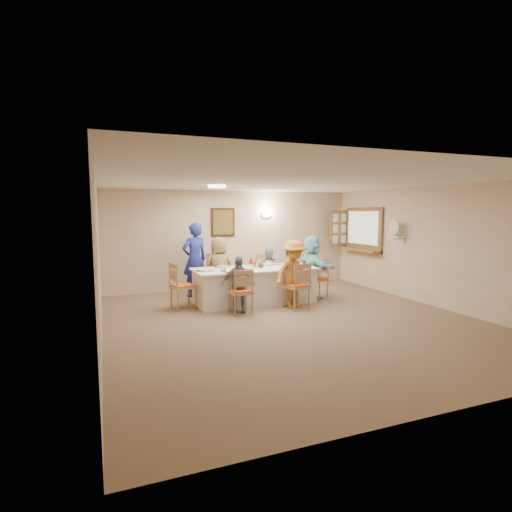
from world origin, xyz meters
name	(u,v)px	position (x,y,z in m)	size (l,w,h in m)	color
ground	(294,321)	(0.00, 0.00, 0.00)	(7.00, 7.00, 0.00)	brown
room_walls	(295,238)	(0.00, 0.00, 1.51)	(7.00, 7.00, 7.00)	#CEAF94
wall_picture	(223,222)	(-0.30, 3.46, 1.70)	(0.62, 0.05, 0.72)	#391F14
wall_sconce	(267,214)	(0.90, 3.44, 1.90)	(0.26, 0.09, 0.18)	white
ceiling_light	(217,187)	(-1.00, 1.50, 2.47)	(0.36, 0.36, 0.05)	white
serving_hatch	(364,230)	(3.21, 2.40, 1.50)	(0.06, 1.50, 1.15)	#956336
hatch_sill	(359,250)	(3.09, 2.40, 0.97)	(0.30, 1.50, 0.05)	#956336
shutter_door	(339,229)	(2.95, 3.16, 1.50)	(0.55, 0.04, 1.00)	#956336
fan_shelf	(397,237)	(3.13, 1.05, 1.40)	(0.22, 0.36, 0.03)	white
desk_fan	(396,230)	(3.10, 1.05, 1.55)	(0.30, 0.30, 0.28)	#A5A5A8
dining_table	(255,285)	(-0.14, 1.65, 0.38)	(2.62, 1.11, 0.76)	silver
chair_back_left	(218,276)	(-0.74, 2.45, 0.51)	(0.49, 0.49, 1.01)	tan
chair_back_right	(266,274)	(0.46, 2.45, 0.47)	(0.45, 0.45, 0.95)	tan
chair_front_left	(240,291)	(-0.74, 0.85, 0.45)	(0.43, 0.43, 0.89)	tan
chair_front_right	(296,286)	(0.46, 0.85, 0.47)	(0.45, 0.45, 0.95)	tan
chair_left_end	(183,286)	(-1.69, 1.65, 0.48)	(0.46, 0.46, 0.96)	tan
chair_right_end	(317,278)	(1.41, 1.65, 0.44)	(0.42, 0.42, 0.89)	tan
diner_back_left	(219,268)	(-0.74, 2.33, 0.70)	(0.74, 0.53, 1.41)	olive
diner_back_right	(268,271)	(0.46, 2.33, 0.57)	(0.57, 0.45, 1.13)	#A7AEC3
diner_front_left	(238,284)	(-0.74, 0.97, 0.56)	(0.70, 0.39, 1.12)	gray
diner_front_right	(294,274)	(0.46, 0.97, 0.69)	(0.98, 0.69, 1.39)	orange
diner_right_end	(312,267)	(1.28, 1.65, 0.72)	(0.46, 1.34, 1.44)	#8BDAE9
caregiver	(195,260)	(-1.19, 2.80, 0.86)	(0.72, 0.57, 1.72)	#223097
placemat_fl	(234,272)	(-0.74, 1.23, 0.76)	(0.38, 0.28, 0.01)	#472B19
plate_fl	(234,272)	(-0.74, 1.23, 0.77)	(0.24, 0.24, 0.01)	white
napkin_fl	(243,272)	(-0.56, 1.18, 0.77)	(0.13, 0.13, 0.01)	yellow
placemat_fr	(288,269)	(0.46, 1.23, 0.76)	(0.35, 0.26, 0.01)	#472B19
plate_fr	(288,269)	(0.46, 1.23, 0.77)	(0.25, 0.25, 0.02)	white
napkin_fr	(297,269)	(0.64, 1.18, 0.77)	(0.15, 0.15, 0.01)	yellow
placemat_bl	(222,267)	(-0.74, 2.07, 0.76)	(0.35, 0.26, 0.01)	#472B19
plate_bl	(222,266)	(-0.74, 2.07, 0.77)	(0.25, 0.25, 0.02)	white
napkin_bl	(231,266)	(-0.56, 2.02, 0.77)	(0.14, 0.14, 0.01)	yellow
placemat_br	(272,264)	(0.46, 2.07, 0.76)	(0.37, 0.27, 0.01)	#472B19
plate_br	(272,264)	(0.46, 2.07, 0.77)	(0.25, 0.25, 0.02)	white
napkin_br	(280,264)	(0.64, 2.02, 0.77)	(0.14, 0.14, 0.01)	yellow
placemat_le	(205,271)	(-1.24, 1.65, 0.76)	(0.36, 0.27, 0.01)	#472B19
plate_le	(205,270)	(-1.24, 1.65, 0.77)	(0.25, 0.25, 0.02)	white
napkin_le	(214,270)	(-1.06, 1.60, 0.77)	(0.15, 0.15, 0.01)	yellow
placemat_re	(301,265)	(0.98, 1.65, 0.76)	(0.35, 0.26, 0.01)	#472B19
plate_re	(301,265)	(0.98, 1.65, 0.77)	(0.26, 0.26, 0.02)	white
napkin_re	(309,265)	(1.16, 1.60, 0.77)	(0.14, 0.14, 0.01)	yellow
teacup_a	(223,270)	(-0.93, 1.34, 0.81)	(0.16, 0.16, 0.10)	white
teacup_b	(260,262)	(0.23, 2.21, 0.81)	(0.10, 0.10, 0.09)	white
bowl_a	(249,269)	(-0.35, 1.40, 0.79)	(0.30, 0.30, 0.06)	white
bowl_b	(266,264)	(0.23, 1.90, 0.79)	(0.24, 0.24, 0.06)	white
condiment_ketchup	(251,263)	(-0.21, 1.66, 0.88)	(0.12, 0.12, 0.24)	#B31E0F
condiment_brown	(256,264)	(-0.09, 1.69, 0.85)	(0.08, 0.08, 0.18)	brown
condiment_malt	(261,264)	(0.00, 1.62, 0.84)	(0.12, 0.12, 0.15)	brown
drinking_glass	(247,265)	(-0.29, 1.70, 0.82)	(0.06, 0.06, 0.09)	silver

